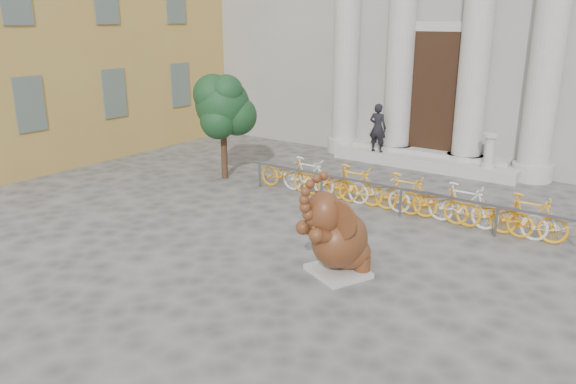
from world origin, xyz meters
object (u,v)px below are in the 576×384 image
Objects in this scene: bike_rack at (405,194)px; pedestrian at (378,128)px; tree at (223,106)px; elephant_statue at (338,237)px.

bike_rack is 5.66× the size of pedestrian.
tree reaches higher than bike_rack.
elephant_statue is 0.66× the size of tree.
bike_rack is (-0.39, 3.90, -0.24)m from elephant_statue.
tree is (-5.71, -0.15, 1.65)m from bike_rack.
elephant_statue is 0.22× the size of bike_rack.
pedestrian is at bearing 124.49° from bike_rack.
bike_rack is 5.19m from pedestrian.
bike_rack is at bearing 120.56° from elephant_statue.
tree is at bearing 55.28° from pedestrian.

